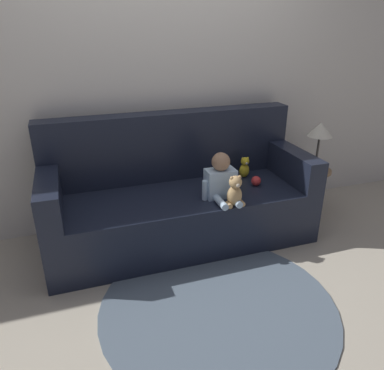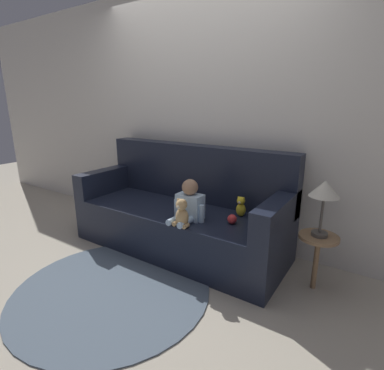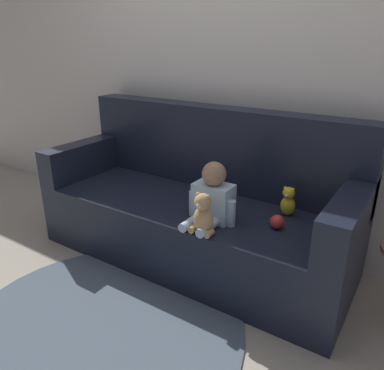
# 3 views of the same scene
# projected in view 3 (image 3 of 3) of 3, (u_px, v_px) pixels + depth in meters

# --- Properties ---
(ground_plane) EXTENTS (12.00, 12.00, 0.00)m
(ground_plane) POSITION_uv_depth(u_px,v_px,m) (192.00, 256.00, 2.69)
(ground_plane) COLOR #B7AD99
(wall_back) EXTENTS (8.00, 0.05, 2.60)m
(wall_back) POSITION_uv_depth(u_px,v_px,m) (231.00, 63.00, 2.60)
(wall_back) COLOR silver
(wall_back) RESTS_ON ground_plane
(couch) EXTENTS (2.14, 0.82, 1.02)m
(couch) POSITION_uv_depth(u_px,v_px,m) (197.00, 209.00, 2.61)
(couch) COLOR black
(couch) RESTS_ON ground_plane
(person_baby) EXTENTS (0.31, 0.32, 0.36)m
(person_baby) POSITION_uv_depth(u_px,v_px,m) (212.00, 197.00, 2.19)
(person_baby) COLOR silver
(person_baby) RESTS_ON couch
(teddy_bear_brown) EXTENTS (0.14, 0.11, 0.24)m
(teddy_bear_brown) POSITION_uv_depth(u_px,v_px,m) (203.00, 215.00, 2.05)
(teddy_bear_brown) COLOR tan
(teddy_bear_brown) RESTS_ON couch
(plush_toy_side) EXTENTS (0.09, 0.08, 0.19)m
(plush_toy_side) POSITION_uv_depth(u_px,v_px,m) (288.00, 201.00, 2.27)
(plush_toy_side) COLOR yellow
(plush_toy_side) RESTS_ON couch
(toy_ball) EXTENTS (0.08, 0.08, 0.08)m
(toy_ball) POSITION_uv_depth(u_px,v_px,m) (277.00, 222.00, 2.12)
(toy_ball) COLOR red
(toy_ball) RESTS_ON couch
(floor_rug) EXTENTS (1.54, 1.54, 0.01)m
(floor_rug) POSITION_uv_depth(u_px,v_px,m) (102.00, 327.00, 2.02)
(floor_rug) COLOR slate
(floor_rug) RESTS_ON ground_plane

